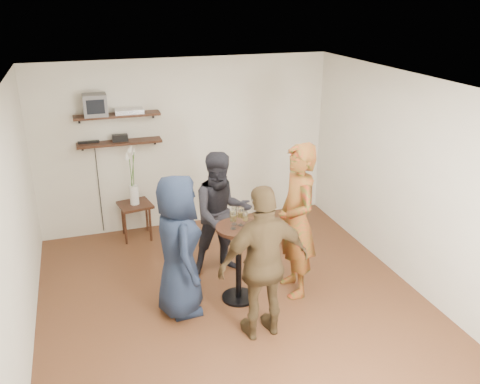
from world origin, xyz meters
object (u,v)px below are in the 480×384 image
radio (120,138)px  person_plaid (297,221)px  dvd_deck (129,111)px  drinks_table (239,253)px  person_navy (178,246)px  person_dark (222,214)px  person_brown (264,263)px  crt_monitor (95,105)px  side_table (135,209)px

radio → person_plaid: person_plaid is taller
dvd_deck → person_plaid: (1.63, -2.27, -0.95)m
drinks_table → person_navy: 0.75m
person_plaid → person_dark: bearing=-133.5°
drinks_table → person_dark: (0.00, 0.71, 0.20)m
drinks_table → person_brown: person_brown is taller
crt_monitor → person_plaid: size_ratio=0.17×
drinks_table → person_navy: size_ratio=0.58×
crt_monitor → radio: 0.58m
side_table → person_brown: 2.97m
side_table → person_plaid: 2.72m
side_table → person_dark: (0.95, -1.34, 0.37)m
person_plaid → side_table: bearing=-138.4°
dvd_deck → drinks_table: 2.73m
person_brown → dvd_deck: bearing=-75.9°
side_table → person_navy: 2.12m
person_navy → person_brown: 1.03m
dvd_deck → side_table: bearing=-103.2°
side_table → person_dark: person_dark is taller
person_navy → person_brown: size_ratio=0.97×
drinks_table → person_navy: bearing=-178.4°
side_table → person_dark: 1.69m
dvd_deck → person_brown: dvd_deck is taller
person_dark → person_navy: bearing=-134.2°
radio → side_table: 1.08m
side_table → radio: bearing=123.7°
side_table → drinks_table: size_ratio=0.56×
radio → person_navy: bearing=-81.0°
dvd_deck → person_plaid: 2.95m
drinks_table → person_brown: 0.75m
side_table → person_brown: size_ratio=0.32×
crt_monitor → person_brown: (1.42, -2.94, -1.16)m
dvd_deck → person_plaid: size_ratio=0.21×
crt_monitor → drinks_table: 2.97m
person_plaid → person_dark: 1.04m
radio → person_dark: person_dark is taller
person_dark → person_brown: 1.43m
dvd_deck → person_dark: 2.07m
person_plaid → person_navy: bearing=-87.7°
person_plaid → person_navy: 1.43m
side_table → drinks_table: (0.95, -2.05, 0.17)m
dvd_deck → drinks_table: size_ratio=0.41×
radio → side_table: bearing=-56.3°
drinks_table → person_plaid: person_plaid is taller
radio → person_navy: (0.36, -2.25, -0.68)m
person_plaid → person_navy: (-1.43, 0.02, -0.11)m
radio → person_navy: size_ratio=0.13×
side_table → drinks_table: 2.27m
radio → side_table: (0.12, -0.17, -1.06)m
radio → person_plaid: size_ratio=0.12×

